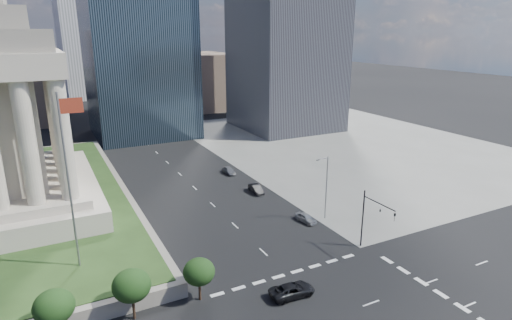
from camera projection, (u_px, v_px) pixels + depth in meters
ground at (134, 131)px, 124.27m from camera, size 500.00×500.00×0.00m
sidewalk_ne at (347, 143)px, 110.38m from camera, size 68.00×90.00×0.03m
flagpole at (69, 173)px, 46.23m from camera, size 2.52×0.24×20.00m
midrise_glass at (136, 23)px, 112.21m from camera, size 26.00×26.00×60.00m
building_filler_ne at (201, 81)px, 160.93m from camera, size 20.00×30.00×20.00m
building_filler_nw at (11, 78)px, 132.60m from camera, size 24.00×30.00×28.00m
traffic_signal_ne at (373, 215)px, 54.78m from camera, size 0.30×5.74×8.00m
street_lamp_north at (326, 184)px, 64.64m from camera, size 2.13×0.22×10.00m
pickup_truck at (292, 290)px, 46.67m from camera, size 2.62×5.24×1.42m
parked_sedan_near at (306, 218)px, 64.88m from camera, size 4.09×2.14×1.33m
parked_sedan_mid at (256, 189)px, 76.63m from camera, size 1.80×4.40×1.42m
parked_sedan_far at (229, 170)px, 86.83m from camera, size 1.80×4.23×1.42m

